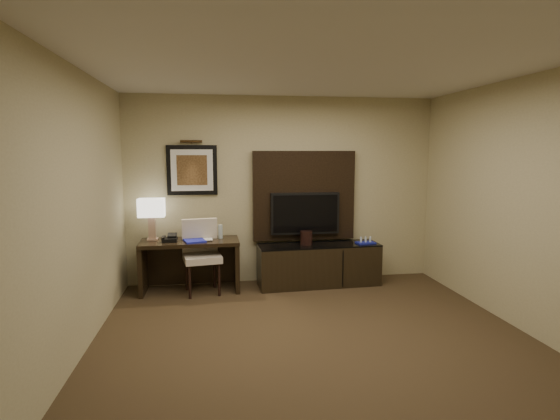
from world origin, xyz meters
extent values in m
cube|color=#372818|center=(0.00, 0.00, -0.01)|extent=(4.50, 5.00, 0.01)
cube|color=silver|center=(0.00, 0.00, 2.70)|extent=(4.50, 5.00, 0.01)
cube|color=tan|center=(0.00, 2.50, 1.35)|extent=(4.50, 0.01, 2.70)
cube|color=tan|center=(0.00, -2.50, 1.35)|extent=(4.50, 0.01, 2.70)
cube|color=tan|center=(-2.25, 0.00, 1.35)|extent=(0.01, 5.00, 2.70)
cube|color=tan|center=(2.25, 0.00, 1.35)|extent=(0.01, 5.00, 2.70)
cube|color=black|center=(-1.34, 2.15, 0.35)|extent=(1.33, 0.59, 0.71)
cube|color=black|center=(0.47, 2.15, 0.30)|extent=(1.76, 0.56, 0.60)
cube|color=black|center=(0.30, 2.44, 1.27)|extent=(1.50, 0.12, 1.30)
cube|color=black|center=(0.30, 2.34, 1.02)|extent=(1.00, 0.08, 0.60)
cube|color=black|center=(-1.30, 2.48, 1.65)|extent=(0.70, 0.04, 0.70)
cylinder|color=#3E2913|center=(-1.30, 2.44, 2.05)|extent=(0.04, 0.04, 0.30)
cube|color=#1A20A9|center=(-1.28, 2.10, 0.72)|extent=(0.34, 0.41, 0.02)
imported|color=#BEB295|center=(-1.19, 2.13, 0.81)|extent=(0.15, 0.03, 0.21)
cylinder|color=silver|center=(-0.92, 2.23, 0.80)|extent=(0.07, 0.07, 0.19)
cylinder|color=black|center=(0.28, 2.16, 0.69)|extent=(0.18, 0.18, 0.19)
camera|label=1|loc=(-0.98, -3.80, 1.91)|focal=28.00mm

